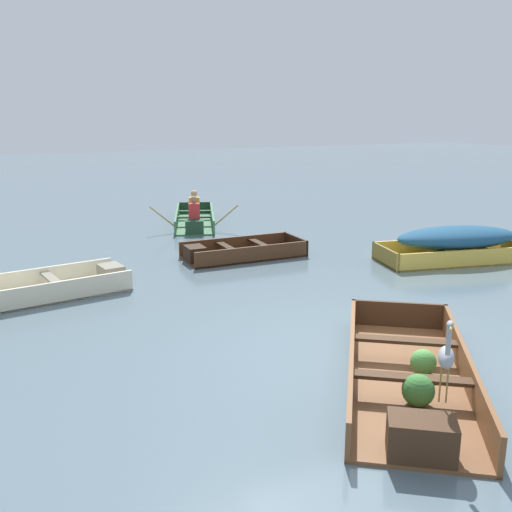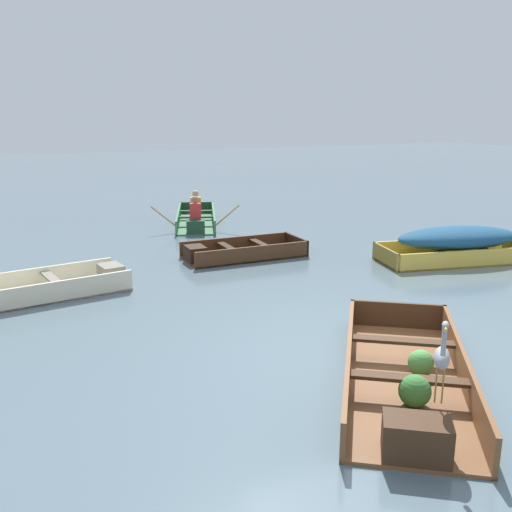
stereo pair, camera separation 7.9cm
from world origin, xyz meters
The scene contains 7 objects.
ground_plane centered at (0.00, 0.00, 0.00)m, with size 80.00×80.00×0.00m, color slate.
dinghy_wooden_brown_foreground centered at (-0.21, -1.00, 0.14)m, with size 3.02×3.47×0.40m.
skiff_yellow_near_moored centered at (4.45, 3.00, 0.41)m, with size 3.36×1.81×0.71m.
skiff_cream_mid_moored centered at (-3.64, 4.16, 0.12)m, with size 3.50×1.53×0.36m.
skiff_dark_varnish_far_moored centered at (0.51, 5.17, 0.12)m, with size 2.53×1.11×0.34m.
rowboat_green_with_crew centered at (0.90, 8.90, 0.19)m, with size 2.45×3.30×0.92m.
heron_on_dinghy centered at (-0.64, -1.92, 0.86)m, with size 0.36×0.39×0.84m.
Camera 1 is at (-4.20, -5.38, 2.94)m, focal length 40.00 mm.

